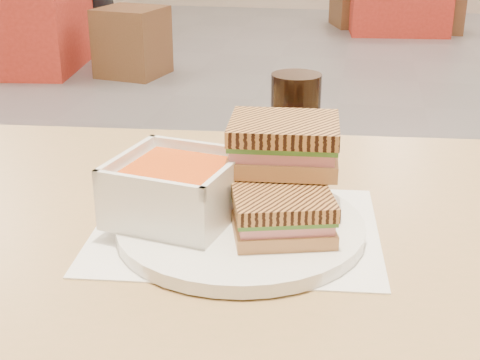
% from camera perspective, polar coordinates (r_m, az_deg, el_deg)
% --- Properties ---
extents(main_table, '(1.25, 0.80, 0.75)m').
position_cam_1_polar(main_table, '(0.88, 7.29, -10.63)').
color(main_table, '#A07649').
rests_on(main_table, ground).
extents(tray_liner, '(0.35, 0.29, 0.00)m').
position_cam_1_polar(tray_liner, '(0.81, -0.33, -4.12)').
color(tray_liner, white).
rests_on(tray_liner, main_table).
extents(plate, '(0.29, 0.29, 0.02)m').
position_cam_1_polar(plate, '(0.79, 0.06, -3.97)').
color(plate, white).
rests_on(plate, tray_liner).
extents(soup_bowl, '(0.16, 0.16, 0.07)m').
position_cam_1_polar(soup_bowl, '(0.80, -5.35, -0.93)').
color(soup_bowl, white).
rests_on(soup_bowl, plate).
extents(panini_lower, '(0.13, 0.12, 0.05)m').
position_cam_1_polar(panini_lower, '(0.75, 3.58, -2.89)').
color(panini_lower, '#B17C4E').
rests_on(panini_lower, plate).
extents(panini_upper, '(0.13, 0.11, 0.06)m').
position_cam_1_polar(panini_upper, '(0.81, 3.67, 3.07)').
color(panini_upper, '#B17C4E').
rests_on(panini_upper, panini_lower).
extents(cola_glass, '(0.07, 0.07, 0.15)m').
position_cam_1_polar(cola_glass, '(0.95, 4.61, 4.49)').
color(cola_glass, black).
rests_on(cola_glass, main_table).
extents(bg_table_0, '(1.02, 1.02, 0.81)m').
position_cam_1_polar(bg_table_0, '(5.15, -18.53, 13.27)').
color(bg_table_0, red).
rests_on(bg_table_0, ground).
extents(bg_chair_0r, '(0.48, 0.48, 0.45)m').
position_cam_1_polar(bg_chair_0r, '(4.76, -8.97, 11.30)').
color(bg_chair_0r, brown).
rests_on(bg_chair_0r, ground).
extents(bg_chair_2l, '(0.55, 0.55, 0.49)m').
position_cam_1_polar(bg_chair_2l, '(6.75, 9.81, 14.60)').
color(bg_chair_2l, brown).
rests_on(bg_chair_2l, ground).
extents(bg_chair_2r, '(0.43, 0.43, 0.46)m').
position_cam_1_polar(bg_chair_2r, '(6.61, 16.46, 13.73)').
color(bg_chair_2r, brown).
rests_on(bg_chair_2r, ground).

